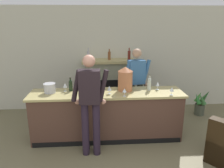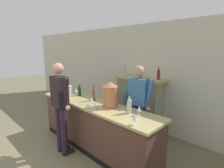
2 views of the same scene
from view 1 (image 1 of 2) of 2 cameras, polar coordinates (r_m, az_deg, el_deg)
wall_back_panel at (r=5.93m, az=-1.64°, el=6.54°), size 12.00×0.07×2.75m
bar_counter at (r=4.56m, az=-1.31°, el=-8.12°), size 3.08×0.70×1.00m
fireplace_stone at (r=5.84m, az=-0.82°, el=-0.30°), size 1.36×0.52×1.71m
potted_plant_corner at (r=6.13m, az=22.09°, el=-4.71°), size 0.37×0.36×0.71m
person_customer at (r=3.81m, az=-5.73°, el=-4.64°), size 0.66×0.32×1.86m
person_bartender at (r=5.01m, az=6.29°, el=0.10°), size 0.65×0.36×1.79m
copper_dispenser at (r=4.43m, az=3.48°, el=1.38°), size 0.30×0.34×0.49m
ice_bucket_steel at (r=4.50m, az=-15.97°, el=-1.03°), size 0.24×0.24×0.19m
wine_bottle_burgundy_dark at (r=4.45m, az=-3.54°, el=0.13°), size 0.07×0.07×0.34m
wine_bottle_cabernet_heavy at (r=4.51m, az=-10.78°, el=-0.22°), size 0.08×0.08×0.28m
wine_bottle_merlot_tall at (r=4.53m, az=9.70°, el=0.18°), size 0.08×0.08×0.33m
wine_glass_near_bucket at (r=4.62m, az=11.86°, el=-0.04°), size 0.08×0.08×0.17m
wine_glass_back_row at (r=4.13m, az=3.28°, el=-1.73°), size 0.08×0.08×0.16m
wine_glass_by_dispenser at (r=4.25m, az=-0.71°, el=-1.16°), size 0.08×0.08×0.17m
wine_glass_front_right at (r=4.35m, az=15.38°, el=-1.38°), size 0.08×0.08×0.16m
wine_glass_front_left at (r=4.51m, az=-12.18°, el=-0.42°), size 0.08×0.08×0.17m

